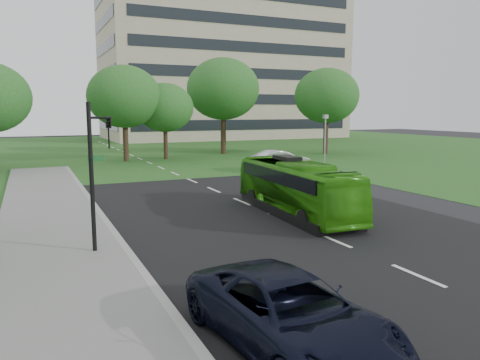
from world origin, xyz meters
The scene contains 12 objects.
ground centered at (0.00, 0.00, 0.00)m, with size 160.00×160.00×0.00m, color black.
street_surfaces centered at (-0.38, 22.75, 0.03)m, with size 120.00×120.00×0.15m.
office_building centered at (21.96, 61.96, 12.50)m, with size 40.10×20.10×25.00m.
tree_park_b centered at (-1.62, 28.33, 5.93)m, with size 6.71×6.71×8.79m.
tree_park_c centered at (2.30, 28.79, 4.96)m, with size 5.50×5.50×7.31m.
tree_park_d centered at (9.56, 31.73, 6.97)m, with size 7.78×7.78×10.29m.
tree_park_e centered at (19.67, 27.04, 6.25)m, with size 6.90×6.90×9.20m.
bus centered at (1.00, 2.38, 1.20)m, with size 2.02×8.63×2.40m, color #308F11.
sedan centered at (8.02, 16.39, 0.80)m, with size 1.70×4.88×1.61m, color silver.
suv centered at (-5.39, -8.00, 0.72)m, with size 2.40×5.21×1.45m, color black.
traffic_light centered at (-7.92, -0.15, 2.89)m, with size 0.79×0.21×4.92m.
camera_pole centered at (12.18, 16.34, 2.81)m, with size 0.44×0.41×4.35m.
Camera 1 is at (-9.84, -15.50, 4.63)m, focal length 35.00 mm.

